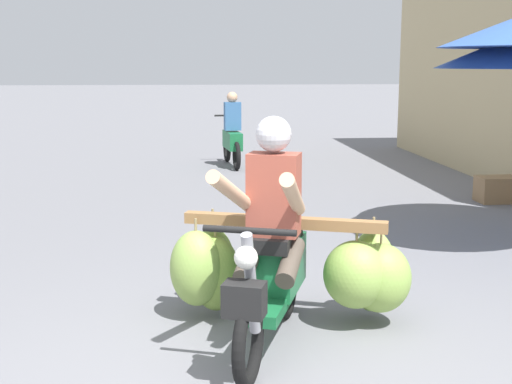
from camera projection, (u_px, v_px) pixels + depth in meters
name	position (u px, v px, depth m)	size (l,w,h in m)	color
motorbike_main_loaded	(289.00, 264.00, 5.04)	(1.86, 1.95, 1.58)	black
motorbike_distant_ahead_left	(232.00, 136.00, 13.04)	(0.50, 1.62, 1.40)	black
produce_crate	(498.00, 189.00, 9.74)	(0.56, 0.40, 0.36)	olive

